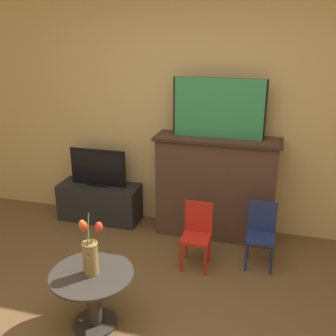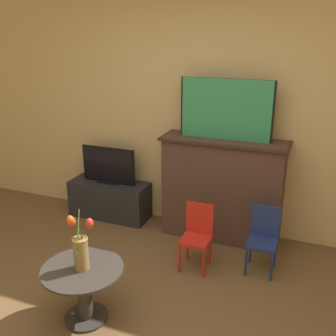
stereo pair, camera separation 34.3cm
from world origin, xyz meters
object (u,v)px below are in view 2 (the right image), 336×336
painting (226,109)px  tv_monitor (108,166)px  chair_red (197,233)px  chair_blue (263,236)px  vase_tulips (81,248)px

painting → tv_monitor: size_ratio=1.40×
chair_red → chair_blue: 0.60m
chair_red → chair_blue: bearing=16.2°
vase_tulips → painting: bearing=69.0°
tv_monitor → painting: bearing=0.5°
chair_blue → chair_red: bearing=-163.8°
tv_monitor → vase_tulips: size_ratio=1.35×
tv_monitor → vase_tulips: bearing=-66.8°
painting → tv_monitor: 1.54m
vase_tulips → chair_blue: bearing=45.8°
painting → chair_blue: size_ratio=1.50×
painting → vase_tulips: (-0.64, -1.66, -0.76)m
painting → chair_blue: painting is taller
painting → chair_blue: 1.26m
painting → tv_monitor: (-1.34, -0.01, -0.75)m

